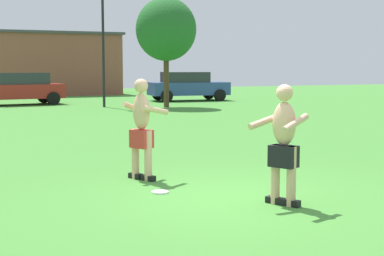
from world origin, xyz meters
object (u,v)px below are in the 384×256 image
(lamp_post, at_px, (103,30))
(tree_right_field, at_px, (166,30))
(car_blue_mid_lot, at_px, (188,86))
(car_red_far_end, at_px, (19,88))
(player_in_red, at_px, (142,127))
(player_near, at_px, (284,142))
(frisbee, at_px, (160,192))

(lamp_post, distance_m, tree_right_field, 2.91)
(car_blue_mid_lot, bearing_deg, tree_right_field, -124.40)
(lamp_post, bearing_deg, car_red_far_end, 136.78)
(player_in_red, bearing_deg, lamp_post, 76.97)
(player_near, distance_m, tree_right_field, 19.32)
(car_blue_mid_lot, bearing_deg, frisbee, -114.32)
(car_red_far_end, bearing_deg, frisbee, -91.67)
(car_red_far_end, height_order, lamp_post, lamp_post)
(car_red_far_end, xyz_separation_m, lamp_post, (3.42, -3.21, 2.75))
(player_near, bearing_deg, frisbee, 132.66)
(frisbee, distance_m, tree_right_field, 18.57)
(player_in_red, xyz_separation_m, tree_right_field, (6.59, 15.86, 2.67))
(player_in_red, distance_m, lamp_post, 17.74)
(lamp_post, bearing_deg, frisbee, -102.54)
(car_red_far_end, bearing_deg, car_blue_mid_lot, -1.37)
(player_in_red, xyz_separation_m, car_red_far_end, (0.53, 20.30, -0.08))
(player_in_red, bearing_deg, car_red_far_end, 88.49)
(car_red_far_end, relative_size, lamp_post, 0.76)
(frisbee, height_order, tree_right_field, tree_right_field)
(car_red_far_end, relative_size, tree_right_field, 0.88)
(car_red_far_end, bearing_deg, tree_right_field, -36.21)
(player_in_red, bearing_deg, car_blue_mid_lot, 64.73)
(player_in_red, bearing_deg, tree_right_field, 67.44)
(car_blue_mid_lot, distance_m, tree_right_field, 5.81)
(player_in_red, distance_m, frisbee, 1.41)
(tree_right_field, bearing_deg, player_near, -106.37)
(tree_right_field, bearing_deg, lamp_post, 155.15)
(lamp_post, bearing_deg, car_blue_mid_lot, 28.48)
(car_blue_mid_lot, bearing_deg, player_near, -110.14)
(frisbee, distance_m, car_red_far_end, 21.42)
(car_blue_mid_lot, relative_size, lamp_post, 0.76)
(frisbee, xyz_separation_m, car_blue_mid_lot, (9.57, 21.18, 0.81))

